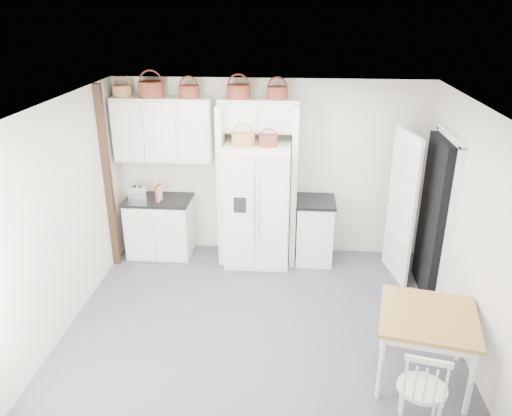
{
  "coord_description": "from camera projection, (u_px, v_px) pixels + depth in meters",
  "views": [
    {
      "loc": [
        0.35,
        -4.96,
        3.56
      ],
      "look_at": [
        -0.08,
        0.4,
        1.33
      ],
      "focal_mm": 35.0,
      "sensor_mm": 36.0,
      "label": 1
    }
  ],
  "objects": [
    {
      "name": "floor",
      "position": [
        260.0,
        324.0,
        5.96
      ],
      "size": [
        4.5,
        4.5,
        0.0
      ],
      "primitive_type": "plane",
      "color": "#484856",
      "rests_on": "ground"
    },
    {
      "name": "ceiling",
      "position": [
        260.0,
        106.0,
        4.96
      ],
      "size": [
        4.5,
        4.5,
        0.0
      ],
      "primitive_type": "plane",
      "color": "white",
      "rests_on": "wall_back"
    },
    {
      "name": "wall_back",
      "position": [
        270.0,
        169.0,
        7.3
      ],
      "size": [
        4.5,
        0.0,
        4.5
      ],
      "primitive_type": "plane",
      "rotation": [
        1.57,
        0.0,
        0.0
      ],
      "color": "beige",
      "rests_on": "floor"
    },
    {
      "name": "wall_left",
      "position": [
        61.0,
        218.0,
        5.63
      ],
      "size": [
        0.0,
        4.0,
        4.0
      ],
      "primitive_type": "plane",
      "rotation": [
        1.57,
        0.0,
        1.57
      ],
      "color": "beige",
      "rests_on": "floor"
    },
    {
      "name": "wall_right",
      "position": [
        471.0,
        232.0,
        5.3
      ],
      "size": [
        0.0,
        4.0,
        4.0
      ],
      "primitive_type": "plane",
      "rotation": [
        1.57,
        0.0,
        -1.57
      ],
      "color": "beige",
      "rests_on": "floor"
    },
    {
      "name": "refrigerator",
      "position": [
        258.0,
        204.0,
        7.12
      ],
      "size": [
        0.91,
        0.74,
        1.77
      ],
      "primitive_type": "cube",
      "color": "white",
      "rests_on": "floor"
    },
    {
      "name": "base_cab_left",
      "position": [
        160.0,
        228.0,
        7.48
      ],
      "size": [
        0.93,
        0.58,
        0.86
      ],
      "primitive_type": "cube",
      "color": "white",
      "rests_on": "floor"
    },
    {
      "name": "base_cab_right",
      "position": [
        314.0,
        231.0,
        7.3
      ],
      "size": [
        0.52,
        0.62,
        0.91
      ],
      "primitive_type": "cube",
      "color": "white",
      "rests_on": "floor"
    },
    {
      "name": "dining_table",
      "position": [
        424.0,
        347.0,
        4.97
      ],
      "size": [
        1.08,
        1.08,
        0.76
      ],
      "primitive_type": "cube",
      "rotation": [
        0.0,
        0.0,
        -0.2
      ],
      "color": "#976025",
      "rests_on": "floor"
    },
    {
      "name": "windsor_chair",
      "position": [
        422.0,
        388.0,
        4.35
      ],
      "size": [
        0.5,
        0.47,
        0.88
      ],
      "primitive_type": "cube",
      "rotation": [
        0.0,
        0.0,
        -0.21
      ],
      "color": "white",
      "rests_on": "floor"
    },
    {
      "name": "counter_left",
      "position": [
        158.0,
        200.0,
        7.31
      ],
      "size": [
        0.96,
        0.62,
        0.04
      ],
      "primitive_type": "cube",
      "color": "black",
      "rests_on": "base_cab_left"
    },
    {
      "name": "counter_right",
      "position": [
        316.0,
        201.0,
        7.12
      ],
      "size": [
        0.56,
        0.66,
        0.04
      ],
      "primitive_type": "cube",
      "color": "black",
      "rests_on": "base_cab_right"
    },
    {
      "name": "toaster",
      "position": [
        138.0,
        192.0,
        7.28
      ],
      "size": [
        0.28,
        0.18,
        0.18
      ],
      "primitive_type": "cube",
      "rotation": [
        0.0,
        0.0,
        0.12
      ],
      "color": "silver",
      "rests_on": "counter_left"
    },
    {
      "name": "cookbook_red",
      "position": [
        159.0,
        193.0,
        7.18
      ],
      "size": [
        0.06,
        0.17,
        0.24
      ],
      "primitive_type": "cube",
      "rotation": [
        0.0,
        0.0,
        -0.15
      ],
      "color": "#A52417",
      "rests_on": "counter_left"
    },
    {
      "name": "cookbook_cream",
      "position": [
        159.0,
        193.0,
        7.18
      ],
      "size": [
        0.05,
        0.15,
        0.23
      ],
      "primitive_type": "cube",
      "rotation": [
        0.0,
        0.0,
        -0.13
      ],
      "color": "beige",
      "rests_on": "counter_left"
    },
    {
      "name": "basket_upper_a",
      "position": [
        122.0,
        91.0,
        6.87
      ],
      "size": [
        0.27,
        0.27,
        0.15
      ],
      "primitive_type": "cylinder",
      "color": "#946338",
      "rests_on": "upper_cabinet"
    },
    {
      "name": "basket_upper_b",
      "position": [
        151.0,
        89.0,
        6.82
      ],
      "size": [
        0.35,
        0.35,
        0.21
      ],
      "primitive_type": "cylinder",
      "color": "brown",
      "rests_on": "upper_cabinet"
    },
    {
      "name": "basket_upper_c",
      "position": [
        189.0,
        91.0,
        6.79
      ],
      "size": [
        0.28,
        0.28,
        0.16
      ],
      "primitive_type": "cylinder",
      "color": "brown",
      "rests_on": "upper_cabinet"
    },
    {
      "name": "basket_bridge_a",
      "position": [
        239.0,
        91.0,
        6.74
      ],
      "size": [
        0.32,
        0.32,
        0.18
      ],
      "primitive_type": "cylinder",
      "color": "brown",
      "rests_on": "bridge_cabinet"
    },
    {
      "name": "basket_bridge_b",
      "position": [
        277.0,
        93.0,
        6.71
      ],
      "size": [
        0.29,
        0.29,
        0.16
      ],
      "primitive_type": "cylinder",
      "color": "brown",
      "rests_on": "bridge_cabinet"
    },
    {
      "name": "basket_fridge_a",
      "position": [
        243.0,
        140.0,
        6.67
      ],
      "size": [
        0.31,
        0.31,
        0.17
      ],
      "primitive_type": "cylinder",
      "color": "#946338",
      "rests_on": "refrigerator"
    },
    {
      "name": "basket_fridge_b",
      "position": [
        268.0,
        141.0,
        6.66
      ],
      "size": [
        0.25,
        0.25,
        0.13
      ],
      "primitive_type": "cylinder",
      "color": "brown",
      "rests_on": "refrigerator"
    },
    {
      "name": "upper_cabinet",
      "position": [
        163.0,
        129.0,
        7.03
      ],
      "size": [
        1.4,
        0.34,
        0.9
      ],
      "primitive_type": "cube",
      "color": "white",
      "rests_on": "wall_back"
    },
    {
      "name": "bridge_cabinet",
      "position": [
        259.0,
        115.0,
        6.84
      ],
      "size": [
        1.12,
        0.34,
        0.45
      ],
      "primitive_type": "cube",
      "color": "white",
      "rests_on": "wall_back"
    },
    {
      "name": "fridge_panel_left",
      "position": [
        223.0,
        184.0,
        7.13
      ],
      "size": [
        0.08,
        0.6,
        2.3
      ],
      "primitive_type": "cube",
      "color": "white",
      "rests_on": "floor"
    },
    {
      "name": "fridge_panel_right",
      "position": [
        294.0,
        186.0,
        7.06
      ],
      "size": [
        0.08,
        0.6,
        2.3
      ],
      "primitive_type": "cube",
      "color": "white",
      "rests_on": "floor"
    },
    {
      "name": "trim_post",
      "position": [
        108.0,
        179.0,
        6.87
      ],
      "size": [
        0.09,
        0.09,
        2.6
      ],
      "primitive_type": "cube",
      "color": "black",
      "rests_on": "floor"
    },
    {
      "name": "doorway_void",
      "position": [
        435.0,
        218.0,
        6.33
      ],
      "size": [
        0.18,
        0.85,
        2.05
      ],
      "primitive_type": "cube",
      "color": "black",
      "rests_on": "floor"
    },
    {
      "name": "door_slab",
      "position": [
        401.0,
        207.0,
        6.66
      ],
      "size": [
        0.21,
        0.79,
        2.05
      ],
      "primitive_type": "cube",
      "rotation": [
        0.0,
        0.0,
        -1.36
      ],
      "color": "white",
      "rests_on": "floor"
    }
  ]
}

